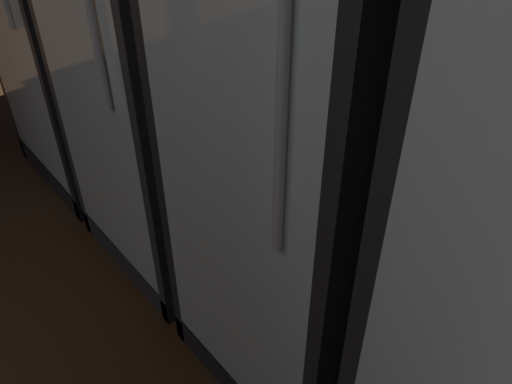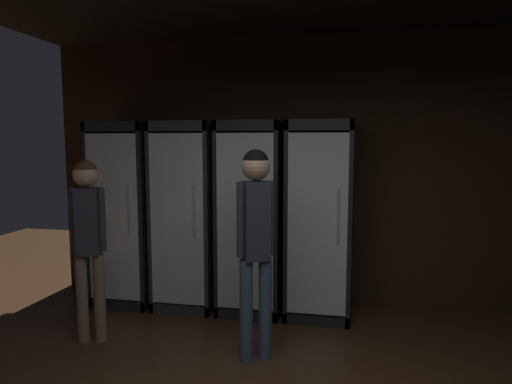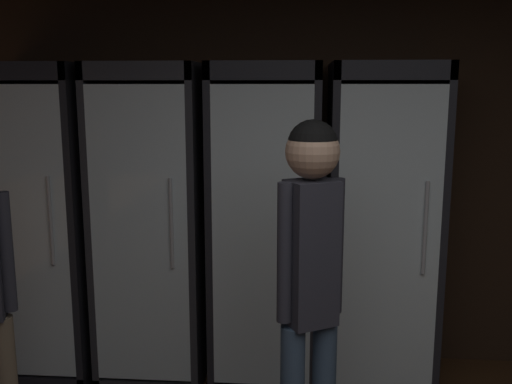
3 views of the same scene
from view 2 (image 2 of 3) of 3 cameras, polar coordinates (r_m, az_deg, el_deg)
name	(u,v)px [view 2 (image 2 of 3)]	position (r m, az deg, el deg)	size (l,w,h in m)	color
wall_back	(325,172)	(4.71, 8.80, 2.50)	(6.00, 0.06, 2.80)	black
cooler_far_left	(130,215)	(4.99, -15.88, -2.85)	(0.62, 0.65, 1.92)	black
cooler_left	(189,217)	(4.72, -8.54, -3.13)	(0.62, 0.65, 1.92)	#2B2B30
cooler_center	(252,219)	(4.54, -0.46, -3.42)	(0.62, 0.65, 1.92)	black
cooler_right	(319,221)	(4.45, 8.12, -3.67)	(0.62, 0.65, 1.92)	black
shopper_near	(88,229)	(4.02, -20.73, -4.41)	(0.28, 0.21, 1.57)	#72604C
shopper_far	(256,230)	(3.43, -0.03, -4.90)	(0.27, 0.23, 1.66)	#384C66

